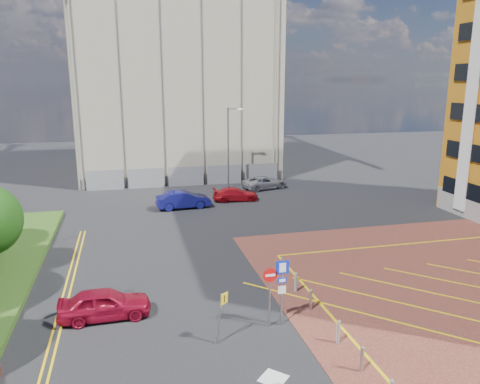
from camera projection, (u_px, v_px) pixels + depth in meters
name	position (u px, v px, depth m)	size (l,w,h in m)	color
ground	(277.00, 338.00, 19.76)	(140.00, 140.00, 0.00)	black
lamp_back	(229.00, 145.00, 46.13)	(1.53, 0.16, 8.00)	#9EA0A8
sign_cluster	(277.00, 285.00, 20.30)	(1.17, 0.12, 3.20)	#9EA0A8
warning_sign	(221.00, 312.00, 19.05)	(0.55, 0.38, 2.24)	#9EA0A8
bollard_row	(346.00, 342.00, 18.60)	(0.14, 11.14, 0.90)	#9EA0A8
construction_building	(173.00, 77.00, 54.97)	(21.20, 19.20, 22.00)	#B3AA92
construction_fence	(196.00, 176.00, 48.09)	(21.60, 0.06, 2.00)	gray
car_red_left	(105.00, 304.00, 21.28)	(1.66, 4.12, 1.40)	maroon
car_blue_back	(183.00, 200.00, 39.58)	(1.58, 4.54, 1.50)	navy
car_red_back	(235.00, 194.00, 42.10)	(1.67, 4.10, 1.19)	#AB0E17
car_silver_back	(265.00, 182.00, 46.71)	(2.11, 4.57, 1.27)	#A2A3A9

